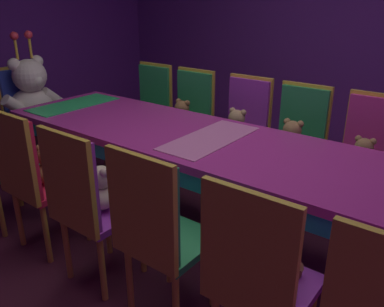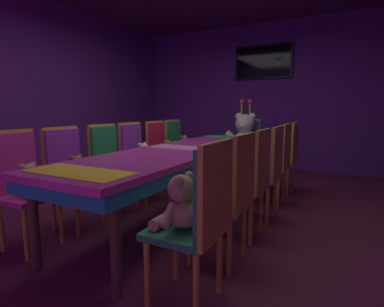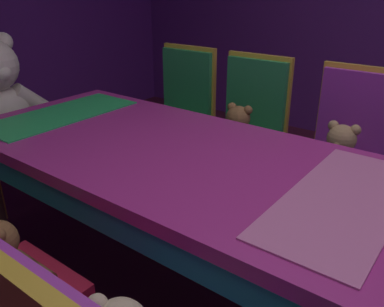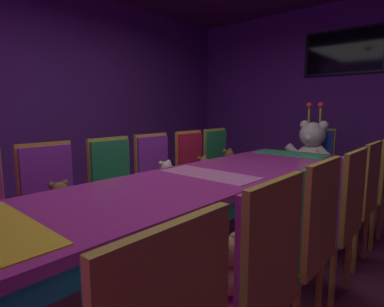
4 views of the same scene
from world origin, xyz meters
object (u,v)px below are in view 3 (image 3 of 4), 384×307
(chair_right_5, at_px, (182,107))
(chair_right_4, at_px, (250,122))
(teddy_right_3, at_px, (339,155))
(teddy_right_4, at_px, (237,132))
(teddy_left_4, at_px, (3,261))
(chair_right_3, at_px, (349,143))
(banquet_table, at_px, (340,223))

(chair_right_5, bearing_deg, chair_right_4, 88.90)
(chair_right_4, bearing_deg, teddy_right_3, 77.72)
(teddy_right_4, bearing_deg, chair_right_5, -106.45)
(teddy_left_4, height_order, chair_right_3, chair_right_3)
(teddy_right_4, xyz_separation_m, chair_right_5, (0.15, 0.52, 0.02))
(chair_right_3, height_order, teddy_right_4, chair_right_3)
(chair_right_3, bearing_deg, chair_right_4, -88.14)
(teddy_left_4, distance_m, chair_right_3, 1.67)
(banquet_table, height_order, chair_right_5, chair_right_5)
(chair_right_5, bearing_deg, chair_right_3, 90.46)
(teddy_right_3, bearing_deg, chair_right_4, -102.28)
(chair_right_3, bearing_deg, chair_right_5, -89.54)
(chair_right_3, height_order, chair_right_4, same)
(banquet_table, relative_size, chair_right_4, 3.43)
(chair_right_4, bearing_deg, chair_right_3, 91.86)
(teddy_left_4, bearing_deg, teddy_right_3, -21.26)
(teddy_left_4, xyz_separation_m, chair_right_5, (1.57, 0.54, 0.03))
(teddy_left_4, bearing_deg, chair_right_5, 18.85)
(teddy_left_4, bearing_deg, banquet_table, -48.23)
(teddy_right_4, bearing_deg, teddy_left_4, 0.68)
(teddy_right_4, relative_size, chair_right_5, 0.30)
(chair_right_3, xyz_separation_m, teddy_right_4, (-0.16, 0.57, -0.02))
(chair_right_5, bearing_deg, banquet_table, 57.24)
(teddy_left_4, bearing_deg, chair_right_4, 0.62)
(teddy_right_3, distance_m, teddy_right_4, 0.57)
(teddy_left_4, xyz_separation_m, chair_right_3, (1.58, -0.56, 0.03))
(teddy_left_4, relative_size, teddy_right_3, 0.92)
(chair_right_3, relative_size, teddy_right_3, 3.28)
(banquet_table, relative_size, teddy_right_3, 11.26)
(chair_right_4, xyz_separation_m, teddy_right_4, (-0.14, 0.00, -0.02))
(teddy_right_3, bearing_deg, teddy_left_4, -21.26)
(chair_right_3, xyz_separation_m, chair_right_5, (-0.01, 1.09, 0.00))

